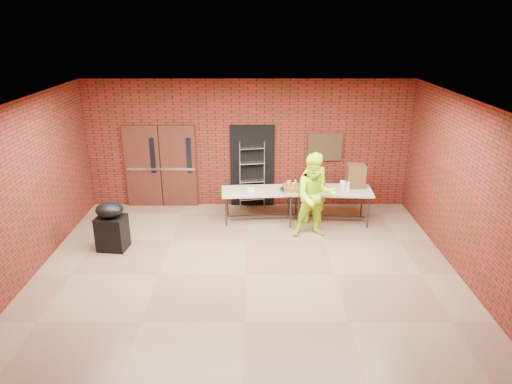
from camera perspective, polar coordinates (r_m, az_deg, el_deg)
room at (r=8.02m, az=-1.29°, el=-0.48°), size 8.08×7.08×3.28m
double_doors at (r=11.69m, az=-11.80°, el=3.15°), size 1.78×0.12×2.10m
dark_doorway at (r=11.47m, az=-0.46°, el=3.24°), size 1.10×0.06×2.10m
bronze_plaque at (r=11.45m, az=8.62°, el=5.58°), size 0.85×0.04×0.70m
wire_rack at (r=11.40m, az=-0.49°, el=2.08°), size 0.65×0.31×1.71m
table_left at (r=10.66m, az=0.78°, el=-0.09°), size 1.93×0.91×0.77m
table_right at (r=10.71m, az=9.01°, el=-0.01°), size 2.04×0.95×0.82m
basket_bananas at (r=10.50m, az=4.84°, el=0.52°), size 0.48×0.37×0.15m
basket_oranges at (r=10.63m, az=7.50°, el=0.67°), size 0.48×0.37×0.15m
basket_apples at (r=10.38m, az=6.52°, el=0.17°), size 0.42×0.32×0.13m
muffin_tray at (r=10.66m, az=3.99°, el=0.48°), size 0.39×0.39×0.10m
napkin_box at (r=10.59m, az=-0.63°, el=0.30°), size 0.17×0.11×0.06m
coffee_dispenser at (r=10.89m, az=12.34°, el=2.00°), size 0.41×0.37×0.54m
cup_stack_front at (r=10.59m, az=10.91°, el=0.72°), size 0.08×0.08×0.25m
cup_stack_mid at (r=10.61m, az=11.43°, el=0.65°), size 0.07×0.07×0.22m
cup_stack_back at (r=10.70m, az=10.64°, el=0.87°), size 0.07×0.07×0.22m
covered_grill at (r=9.88m, az=-17.62°, el=-4.07°), size 0.63×0.55×1.04m
volunteer_woman at (r=10.62m, az=7.23°, el=0.52°), size 0.68×0.50×1.72m
volunteer_man at (r=9.92m, az=7.38°, el=-0.52°), size 0.95×0.77×1.87m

